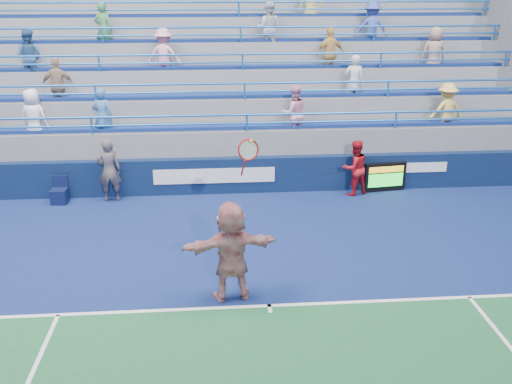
{
  "coord_description": "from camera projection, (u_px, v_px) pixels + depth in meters",
  "views": [
    {
      "loc": [
        -1.04,
        -9.73,
        6.12
      ],
      "look_at": [
        -0.06,
        2.5,
        1.5
      ],
      "focal_mm": 40.0,
      "sensor_mm": 36.0,
      "label": 1
    }
  ],
  "objects": [
    {
      "name": "tennis_player",
      "position": [
        231.0,
        251.0,
        11.28
      ],
      "size": [
        2.0,
        0.9,
        3.34
      ],
      "color": "silver",
      "rests_on": "ground"
    },
    {
      "name": "ball_girl",
      "position": [
        355.0,
        168.0,
        16.89
      ],
      "size": [
        0.98,
        0.88,
        1.68
      ],
      "primitive_type": "imported",
      "rotation": [
        0.0,
        0.0,
        3.49
      ],
      "color": "red",
      "rests_on": "ground"
    },
    {
      "name": "sponsor_wall",
      "position": [
        248.0,
        175.0,
        17.18
      ],
      "size": [
        18.0,
        0.32,
        1.1
      ],
      "color": "#0A1A39",
      "rests_on": "ground"
    },
    {
      "name": "ground",
      "position": [
        269.0,
        307.0,
        11.31
      ],
      "size": [
        120.0,
        120.0,
        0.0
      ],
      "primitive_type": "plane",
      "color": "#333538"
    },
    {
      "name": "serve_speed_board",
      "position": [
        385.0,
        177.0,
        17.28
      ],
      "size": [
        1.31,
        0.31,
        0.9
      ],
      "color": "black",
      "rests_on": "ground"
    },
    {
      "name": "bleacher_stand",
      "position": [
        241.0,
        115.0,
        20.34
      ],
      "size": [
        18.0,
        5.6,
        6.13
      ],
      "color": "slate",
      "rests_on": "ground"
    },
    {
      "name": "judge_chair",
      "position": [
        60.0,
        195.0,
        16.41
      ],
      "size": [
        0.46,
        0.46,
        0.78
      ],
      "color": "#0B1439",
      "rests_on": "ground"
    },
    {
      "name": "line_judge",
      "position": [
        109.0,
        170.0,
        16.36
      ],
      "size": [
        0.73,
        0.53,
        1.87
      ],
      "primitive_type": "imported",
      "rotation": [
        0.0,
        0.0,
        3.27
      ],
      "color": "#141D39",
      "rests_on": "ground"
    }
  ]
}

